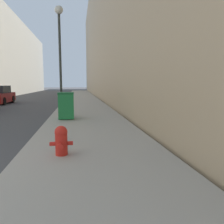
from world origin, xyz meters
The scene contains 5 objects.
sidewalk_right centered at (5.11, 18.00, 0.07)m, with size 3.52×60.00×0.15m.
building_right_stone centered at (12.97, 26.00, 8.74)m, with size 12.00×60.00×17.48m.
fire_hydrant centered at (4.36, 1.08, 0.49)m, with size 0.51×0.40×0.66m.
trash_bin centered at (4.20, 6.17, 0.76)m, with size 0.68×0.71×1.20m.
lamppost centered at (3.80, 8.81, 3.88)m, with size 0.45×0.45×5.75m.
Camera 1 is at (4.76, -3.79, 1.74)m, focal length 35.00 mm.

